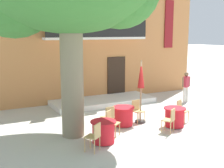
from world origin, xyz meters
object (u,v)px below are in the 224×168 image
object	(u,v)px
cafe_chair_near_tree_0	(137,110)
cafe_table_front	(175,117)
cafe_chair_near_tree_1	(109,116)
cafe_umbrella	(141,82)
pedestrian_near_entrance	(186,85)
cafe_chair_front_0	(170,119)
cafe_chair_middle_1	(94,135)
cafe_chair_front_1	(181,109)
cafe_chair_middle_0	(111,121)
cafe_table_middle	(103,132)
cafe_table_near_tree	(123,116)

from	to	relation	value
cafe_chair_near_tree_0	cafe_table_front	world-z (taller)	cafe_chair_near_tree_0
cafe_chair_near_tree_1	cafe_umbrella	distance (m)	1.94
cafe_umbrella	pedestrian_near_entrance	world-z (taller)	cafe_umbrella
cafe_chair_front_0	cafe_table_front	bearing A→B (deg)	37.43
cafe_chair_middle_1	cafe_chair_front_1	xyz separation A→B (m)	(4.42, 1.13, 0.00)
cafe_chair_middle_0	cafe_umbrella	bearing A→B (deg)	24.68
cafe_chair_near_tree_0	cafe_table_front	distance (m)	1.53
cafe_table_middle	cafe_table_front	world-z (taller)	same
pedestrian_near_entrance	cafe_chair_near_tree_0	bearing A→B (deg)	-157.13
cafe_table_near_tree	cafe_chair_front_1	distance (m)	2.45
cafe_table_front	cafe_table_middle	bearing A→B (deg)	-175.55
cafe_chair_near_tree_1	cafe_umbrella	world-z (taller)	cafe_umbrella
cafe_chair_near_tree_1	cafe_table_middle	xyz separation A→B (m)	(-0.77, -1.13, -0.14)
cafe_table_middle	cafe_umbrella	bearing A→B (deg)	29.60
cafe_chair_front_0	cafe_chair_near_tree_0	bearing A→B (deg)	102.42
cafe_table_near_tree	cafe_chair_near_tree_1	size ratio (longest dim) A/B	0.95
cafe_table_middle	cafe_chair_front_0	bearing A→B (deg)	-4.58
cafe_table_near_tree	cafe_chair_middle_0	distance (m)	1.23
cafe_chair_front_0	cafe_chair_front_1	bearing A→B (deg)	33.54
cafe_table_near_tree	cafe_chair_front_0	bearing A→B (deg)	-53.64
cafe_chair_middle_0	cafe_chair_front_0	xyz separation A→B (m)	(2.05, -0.72, 0.00)
cafe_table_middle	cafe_chair_near_tree_1	bearing A→B (deg)	55.79
cafe_chair_near_tree_0	cafe_chair_middle_0	bearing A→B (deg)	-151.16
cafe_table_near_tree	cafe_chair_middle_0	bearing A→B (deg)	-140.61
cafe_table_middle	cafe_chair_front_1	xyz separation A→B (m)	(3.86, 0.62, 0.14)
cafe_table_middle	cafe_chair_front_0	world-z (taller)	cafe_chair_front_0
cafe_chair_middle_0	cafe_umbrella	size ratio (longest dim) A/B	0.36
pedestrian_near_entrance	cafe_chair_near_tree_1	bearing A→B (deg)	-159.92
cafe_chair_middle_1	cafe_chair_middle_0	bearing A→B (deg)	42.38
cafe_table_middle	cafe_umbrella	xyz separation A→B (m)	(2.33, 1.32, 1.27)
cafe_chair_near_tree_1	pedestrian_near_entrance	size ratio (longest dim) A/B	0.57
cafe_chair_front_0	cafe_chair_front_1	world-z (taller)	same
cafe_chair_middle_1	pedestrian_near_entrance	distance (m)	7.86
cafe_chair_middle_1	cafe_table_near_tree	bearing A→B (deg)	41.04
cafe_chair_front_0	cafe_chair_front_1	xyz separation A→B (m)	(1.25, 0.83, 0.00)
cafe_chair_front_0	cafe_chair_middle_0	bearing A→B (deg)	160.71
cafe_table_middle	cafe_chair_front_1	distance (m)	3.91
cafe_umbrella	pedestrian_near_entrance	bearing A→B (deg)	24.65
cafe_table_front	cafe_umbrella	bearing A→B (deg)	129.34
cafe_chair_front_1	pedestrian_near_entrance	size ratio (longest dim) A/B	0.57
cafe_umbrella	cafe_chair_front_0	bearing A→B (deg)	-79.63
cafe_chair_middle_0	cafe_umbrella	xyz separation A→B (m)	(1.77, 0.81, 1.14)
cafe_chair_near_tree_1	cafe_umbrella	bearing A→B (deg)	7.03
cafe_table_near_tree	cafe_chair_middle_0	size ratio (longest dim) A/B	0.95
cafe_table_near_tree	cafe_chair_front_0	xyz separation A→B (m)	(1.10, -1.50, 0.14)
cafe_table_middle	cafe_chair_middle_0	world-z (taller)	cafe_chair_middle_0
cafe_chair_near_tree_0	cafe_chair_middle_0	xyz separation A→B (m)	(-1.69, -0.93, 0.00)
cafe_table_middle	cafe_umbrella	size ratio (longest dim) A/B	0.34
cafe_chair_middle_0	cafe_chair_front_1	xyz separation A→B (m)	(3.30, 0.11, 0.00)
cafe_chair_near_tree_0	cafe_chair_middle_1	bearing A→B (deg)	-145.22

